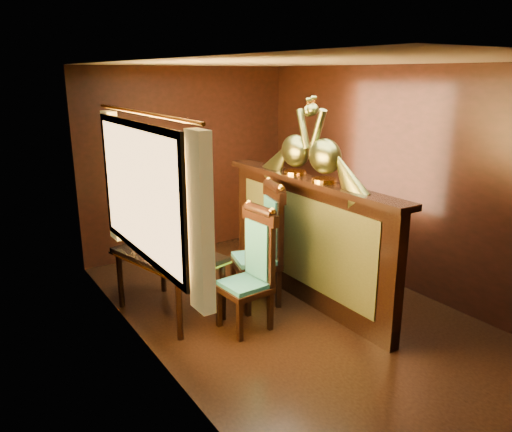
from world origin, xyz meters
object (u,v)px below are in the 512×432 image
object	(u,v)px
peacock_left	(326,140)
peacock_right	(296,137)
chair_left	(254,264)
chair_right	(267,240)
dining_table	(168,258)

from	to	relation	value
peacock_left	peacock_right	xyz separation A→B (m)	(0.00, 0.47, -0.01)
peacock_left	peacock_right	size ratio (longest dim) A/B	1.03
chair_left	chair_right	bearing A→B (deg)	39.03
peacock_left	chair_left	bearing A→B (deg)	175.25
dining_table	peacock_left	distance (m)	1.96
dining_table	chair_right	xyz separation A→B (m)	(1.00, -0.30, 0.10)
dining_table	peacock_right	distance (m)	1.83
dining_table	chair_left	size ratio (longest dim) A/B	1.03
chair_left	chair_right	distance (m)	0.57
chair_left	peacock_right	bearing A→B (deg)	23.14
chair_right	peacock_left	distance (m)	1.23
dining_table	peacock_right	bearing A→B (deg)	-25.19
peacock_right	dining_table	bearing A→B (deg)	168.72
chair_right	peacock_left	size ratio (longest dim) A/B	1.61
chair_left	peacock_right	size ratio (longest dim) A/B	1.51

